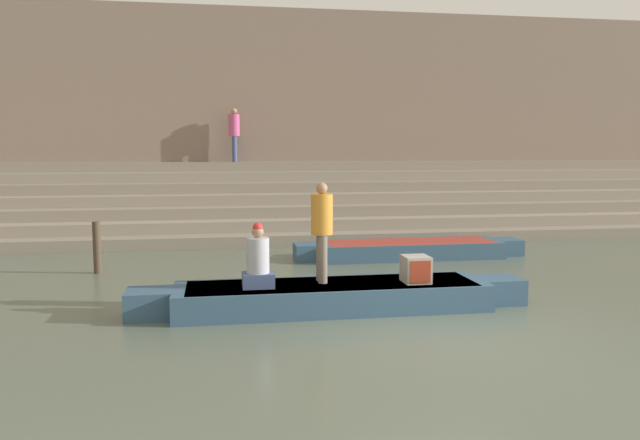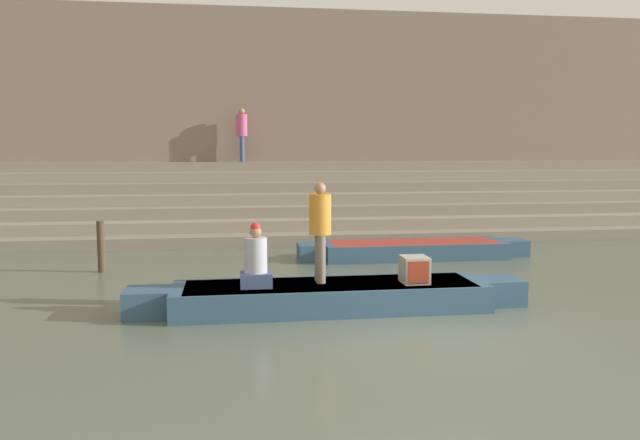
{
  "view_description": "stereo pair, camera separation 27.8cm",
  "coord_description": "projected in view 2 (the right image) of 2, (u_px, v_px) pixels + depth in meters",
  "views": [
    {
      "loc": [
        -3.12,
        -8.04,
        2.6
      ],
      "look_at": [
        -1.29,
        2.9,
        1.33
      ],
      "focal_mm": 35.0,
      "sensor_mm": 36.0,
      "label": 1
    },
    {
      "loc": [
        -2.85,
        -8.09,
        2.6
      ],
      "look_at": [
        -1.29,
        2.9,
        1.33
      ],
      "focal_mm": 35.0,
      "sensor_mm": 36.0,
      "label": 2
    }
  ],
  "objects": [
    {
      "name": "rowboat_main",
      "position": [
        330.0,
        296.0,
        10.12
      ],
      "size": [
        6.48,
        1.38,
        0.43
      ],
      "rotation": [
        0.0,
        0.0,
        -0.05
      ],
      "color": "#33516B",
      "rests_on": "ground"
    },
    {
      "name": "person_on_steps",
      "position": [
        242.0,
        131.0,
        20.83
      ],
      "size": [
        0.36,
        0.36,
        1.79
      ],
      "rotation": [
        0.0,
        0.0,
        4.88
      ],
      "color": "#3D4C75",
      "rests_on": "ghat_steps"
    },
    {
      "name": "moored_boat_shore",
      "position": [
        414.0,
        249.0,
        14.95
      ],
      "size": [
        5.59,
        1.31,
        0.39
      ],
      "rotation": [
        0.0,
        0.0,
        0.08
      ],
      "color": "#33516B",
      "rests_on": "ground"
    },
    {
      "name": "tv_set",
      "position": [
        415.0,
        270.0,
        10.12
      ],
      "size": [
        0.42,
        0.46,
        0.44
      ],
      "rotation": [
        0.0,
        0.0,
        0.11
      ],
      "color": "#9E998E",
      "rests_on": "rowboat_main"
    },
    {
      "name": "ground_plane",
      "position": [
        441.0,
        337.0,
        8.65
      ],
      "size": [
        120.0,
        120.0,
        0.0
      ],
      "primitive_type": "plane",
      "color": "#566051"
    },
    {
      "name": "person_rowing",
      "position": [
        256.0,
        262.0,
        9.81
      ],
      "size": [
        0.5,
        0.39,
        1.03
      ],
      "rotation": [
        0.0,
        0.0,
        -0.21
      ],
      "color": "#3D4C75",
      "rests_on": "rowboat_main"
    },
    {
      "name": "person_standing",
      "position": [
        320.0,
        225.0,
        10.12
      ],
      "size": [
        0.36,
        0.36,
        1.63
      ],
      "rotation": [
        0.0,
        0.0,
        -0.28
      ],
      "color": "#756656",
      "rests_on": "rowboat_main"
    },
    {
      "name": "back_wall",
      "position": [
        312.0,
        119.0,
        22.08
      ],
      "size": [
        34.2,
        1.28,
        7.33
      ],
      "color": "#7F6B5B",
      "rests_on": "ground"
    },
    {
      "name": "mooring_post",
      "position": [
        101.0,
        247.0,
        13.17
      ],
      "size": [
        0.16,
        0.16,
        1.09
      ],
      "primitive_type": "cylinder",
      "color": "#473828",
      "rests_on": "ground"
    },
    {
      "name": "ghat_steps",
      "position": [
        322.0,
        206.0,
        19.96
      ],
      "size": [
        36.0,
        5.3,
        2.16
      ],
      "color": "gray",
      "rests_on": "ground"
    }
  ]
}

